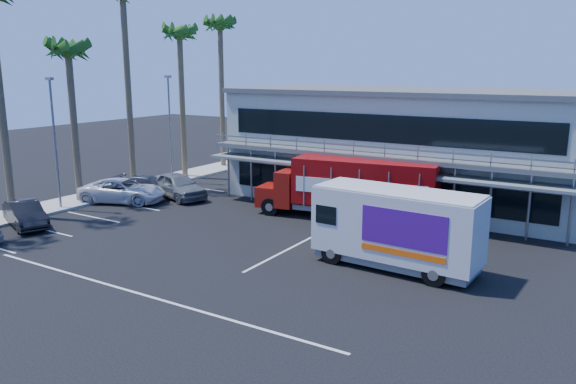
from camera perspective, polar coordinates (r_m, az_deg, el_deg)
The scene contains 15 objects.
ground at distance 27.14m, azimuth -5.53°, elevation -6.10°, with size 120.00×120.00×0.00m, color black.
building at distance 37.88m, azimuth 11.91°, elevation 4.69°, with size 22.40×12.00×7.30m.
curb_strip at distance 41.36m, azimuth -17.19°, elevation 0.01°, with size 3.00×32.00×0.16m, color #A5A399.
palm_c at distance 38.50m, azimuth -21.40°, elevation 12.53°, with size 2.80×2.80×10.75m.
palm_d at distance 42.15m, azimuth -16.41°, elevation 17.70°, with size 2.80×2.80×14.75m.
palm_e at distance 45.19m, azimuth -10.94°, elevation 14.75°, with size 2.80×2.80×12.25m.
palm_f at distance 49.69m, azimuth -6.90°, elevation 15.69°, with size 2.80×2.80×13.25m.
light_pole_near at distance 36.97m, azimuth -22.62°, elevation 5.14°, with size 0.50×0.25×8.09m.
light_pole_far at distance 43.54m, azimuth -11.90°, elevation 6.80°, with size 0.50×0.25×8.09m.
red_truck at distance 32.46m, azimuth 6.62°, elevation 0.56°, with size 10.83×3.93×3.57m.
white_van at distance 24.84m, azimuth 10.96°, elevation -3.52°, with size 7.31×2.81×3.52m.
parked_car_b at distance 34.29m, azimuth -25.13°, elevation -2.04°, with size 1.52×4.36×1.44m, color black.
parked_car_c at distance 38.23m, azimuth -16.42°, elevation 0.13°, with size 2.57×5.57×1.55m, color silver.
parked_car_d at distance 39.97m, azimuth -14.00°, elevation 0.65°, with size 1.90×4.67×1.36m, color #282B36.
parked_car_e at distance 38.56m, azimuth -11.12°, elevation 0.64°, with size 2.03×5.04×1.72m, color slate.
Camera 1 is at (15.65, -20.43, 8.63)m, focal length 35.00 mm.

